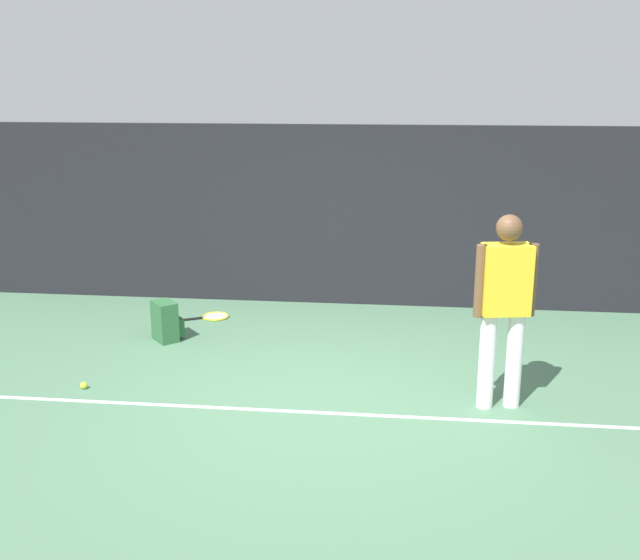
{
  "coord_description": "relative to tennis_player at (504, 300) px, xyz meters",
  "views": [
    {
      "loc": [
        0.74,
        -6.11,
        2.78
      ],
      "look_at": [
        0.0,
        0.4,
        1.0
      ],
      "focal_mm": 41.89,
      "sensor_mm": 36.0,
      "label": 1
    }
  ],
  "objects": [
    {
      "name": "tennis_racket",
      "position": [
        -3.1,
        2.16,
        -0.95
      ],
      "size": [
        0.62,
        0.44,
        0.03
      ],
      "rotation": [
        0.0,
        0.0,
        0.49
      ],
      "color": "black",
      "rests_on": "ground"
    },
    {
      "name": "ground_plane",
      "position": [
        -1.61,
        -0.04,
        -0.97
      ],
      "size": [
        12.0,
        12.0,
        0.0
      ],
      "primitive_type": "plane",
      "color": "#4C7556"
    },
    {
      "name": "tennis_ball_near_player",
      "position": [
        -3.76,
        -0.05,
        -0.93
      ],
      "size": [
        0.07,
        0.07,
        0.07
      ],
      "primitive_type": "sphere",
      "color": "#CCE033",
      "rests_on": "ground"
    },
    {
      "name": "backpack",
      "position": [
        -3.41,
        1.33,
        -0.76
      ],
      "size": [
        0.38,
        0.38,
        0.44
      ],
      "rotation": [
        0.0,
        0.0,
        2.3
      ],
      "color": "#2D6038",
      "rests_on": "ground"
    },
    {
      "name": "court_line",
      "position": [
        -1.61,
        -0.31,
        -0.96
      ],
      "size": [
        9.0,
        0.05,
        0.0
      ],
      "primitive_type": "cube",
      "color": "white",
      "rests_on": "ground"
    },
    {
      "name": "back_fence",
      "position": [
        -1.61,
        2.96,
        0.15
      ],
      "size": [
        10.0,
        0.1,
        2.24
      ],
      "primitive_type": "cube",
      "color": "black",
      "rests_on": "ground"
    },
    {
      "name": "tennis_player",
      "position": [
        0.0,
        0.0,
        0.0
      ],
      "size": [
        0.52,
        0.29,
        1.7
      ],
      "rotation": [
        0.0,
        0.0,
        0.18
      ],
      "color": "white",
      "rests_on": "ground"
    }
  ]
}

